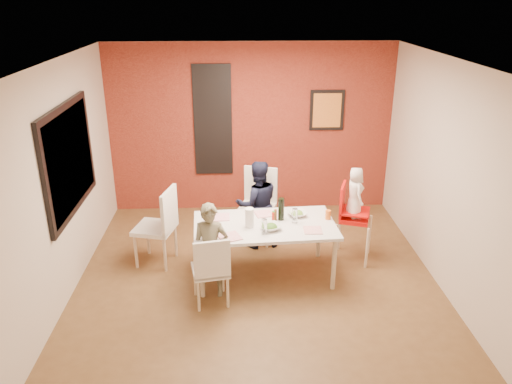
{
  "coord_description": "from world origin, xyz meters",
  "views": [
    {
      "loc": [
        -0.24,
        -5.5,
        3.4
      ],
      "look_at": [
        0.0,
        0.3,
        1.05
      ],
      "focal_mm": 35.0,
      "sensor_mm": 36.0,
      "label": 1
    }
  ],
  "objects_px": {
    "chair_far": "(259,200)",
    "wine_bottle": "(281,209)",
    "chair_left": "(161,223)",
    "toddler": "(355,193)",
    "dining_table": "(265,229)",
    "child_far": "(257,204)",
    "high_chair": "(351,215)",
    "paper_towel_roll": "(249,218)",
    "child_near": "(211,251)",
    "chair_near": "(211,268)"
  },
  "relations": [
    {
      "from": "dining_table",
      "to": "paper_towel_roll",
      "type": "distance_m",
      "value": 0.28
    },
    {
      "from": "chair_far",
      "to": "chair_left",
      "type": "bearing_deg",
      "value": -134.66
    },
    {
      "from": "wine_bottle",
      "to": "chair_left",
      "type": "bearing_deg",
      "value": 170.59
    },
    {
      "from": "dining_table",
      "to": "toddler",
      "type": "bearing_deg",
      "value": 18.05
    },
    {
      "from": "dining_table",
      "to": "child_far",
      "type": "relative_size",
      "value": 1.42
    },
    {
      "from": "chair_left",
      "to": "high_chair",
      "type": "height_order",
      "value": "high_chair"
    },
    {
      "from": "high_chair",
      "to": "paper_towel_roll",
      "type": "bearing_deg",
      "value": 127.83
    },
    {
      "from": "toddler",
      "to": "child_far",
      "type": "bearing_deg",
      "value": 61.07
    },
    {
      "from": "high_chair",
      "to": "paper_towel_roll",
      "type": "height_order",
      "value": "high_chair"
    },
    {
      "from": "chair_near",
      "to": "wine_bottle",
      "type": "height_order",
      "value": "wine_bottle"
    },
    {
      "from": "high_chair",
      "to": "child_far",
      "type": "xyz_separation_m",
      "value": [
        -1.22,
        0.42,
        -0.0
      ]
    },
    {
      "from": "dining_table",
      "to": "wine_bottle",
      "type": "distance_m",
      "value": 0.32
    },
    {
      "from": "chair_near",
      "to": "toddler",
      "type": "bearing_deg",
      "value": -161.71
    },
    {
      "from": "chair_far",
      "to": "high_chair",
      "type": "xyz_separation_m",
      "value": [
        1.19,
        -0.67,
        0.05
      ]
    },
    {
      "from": "chair_left",
      "to": "wine_bottle",
      "type": "distance_m",
      "value": 1.59
    },
    {
      "from": "high_chair",
      "to": "toddler",
      "type": "bearing_deg",
      "value": -101.83
    },
    {
      "from": "chair_far",
      "to": "child_far",
      "type": "bearing_deg",
      "value": -79.18
    },
    {
      "from": "high_chair",
      "to": "child_near",
      "type": "bearing_deg",
      "value": 132.37
    },
    {
      "from": "child_near",
      "to": "child_far",
      "type": "distance_m",
      "value": 1.36
    },
    {
      "from": "chair_near",
      "to": "toddler",
      "type": "height_order",
      "value": "toddler"
    },
    {
      "from": "dining_table",
      "to": "chair_left",
      "type": "distance_m",
      "value": 1.39
    },
    {
      "from": "toddler",
      "to": "wine_bottle",
      "type": "bearing_deg",
      "value": 95.66
    },
    {
      "from": "child_near",
      "to": "paper_towel_roll",
      "type": "height_order",
      "value": "child_near"
    },
    {
      "from": "dining_table",
      "to": "child_near",
      "type": "xyz_separation_m",
      "value": [
        -0.66,
        -0.4,
        -0.08
      ]
    },
    {
      "from": "paper_towel_roll",
      "to": "chair_left",
      "type": "bearing_deg",
      "value": 158.86
    },
    {
      "from": "chair_near",
      "to": "child_far",
      "type": "distance_m",
      "value": 1.58
    },
    {
      "from": "chair_far",
      "to": "child_far",
      "type": "height_order",
      "value": "child_far"
    },
    {
      "from": "high_chair",
      "to": "paper_towel_roll",
      "type": "xyz_separation_m",
      "value": [
        -1.36,
        -0.47,
        0.21
      ]
    },
    {
      "from": "chair_left",
      "to": "toddler",
      "type": "bearing_deg",
      "value": 104.15
    },
    {
      "from": "chair_near",
      "to": "child_near",
      "type": "bearing_deg",
      "value": -97.25
    },
    {
      "from": "chair_far",
      "to": "child_far",
      "type": "relative_size",
      "value": 0.83
    },
    {
      "from": "chair_near",
      "to": "paper_towel_roll",
      "type": "xyz_separation_m",
      "value": [
        0.45,
        0.57,
        0.35
      ]
    },
    {
      "from": "high_chair",
      "to": "wine_bottle",
      "type": "height_order",
      "value": "high_chair"
    },
    {
      "from": "dining_table",
      "to": "child_far",
      "type": "xyz_separation_m",
      "value": [
        -0.05,
        0.83,
        -0.03
      ]
    },
    {
      "from": "child_near",
      "to": "paper_towel_roll",
      "type": "xyz_separation_m",
      "value": [
        0.46,
        0.33,
        0.26
      ]
    },
    {
      "from": "chair_left",
      "to": "toddler",
      "type": "relative_size",
      "value": 1.55
    },
    {
      "from": "chair_near",
      "to": "child_far",
      "type": "relative_size",
      "value": 0.7
    },
    {
      "from": "chair_near",
      "to": "chair_left",
      "type": "bearing_deg",
      "value": -66.3
    },
    {
      "from": "chair_near",
      "to": "chair_far",
      "type": "relative_size",
      "value": 0.84
    },
    {
      "from": "chair_far",
      "to": "wine_bottle",
      "type": "bearing_deg",
      "value": -58.97
    },
    {
      "from": "wine_bottle",
      "to": "high_chair",
      "type": "bearing_deg",
      "value": 16.65
    },
    {
      "from": "child_far",
      "to": "toddler",
      "type": "relative_size",
      "value": 1.86
    },
    {
      "from": "child_near",
      "to": "high_chair",
      "type": "bearing_deg",
      "value": 28.52
    },
    {
      "from": "child_near",
      "to": "toddler",
      "type": "distance_m",
      "value": 2.05
    },
    {
      "from": "toddler",
      "to": "chair_near",
      "type": "bearing_deg",
      "value": 109.4
    },
    {
      "from": "chair_left",
      "to": "toddler",
      "type": "distance_m",
      "value": 2.56
    },
    {
      "from": "chair_left",
      "to": "paper_towel_roll",
      "type": "relative_size",
      "value": 4.37
    },
    {
      "from": "chair_near",
      "to": "toddler",
      "type": "distance_m",
      "value": 2.16
    },
    {
      "from": "toddler",
      "to": "paper_towel_roll",
      "type": "relative_size",
      "value": 2.82
    },
    {
      "from": "chair_far",
      "to": "paper_towel_roll",
      "type": "relative_size",
      "value": 4.36
    }
  ]
}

